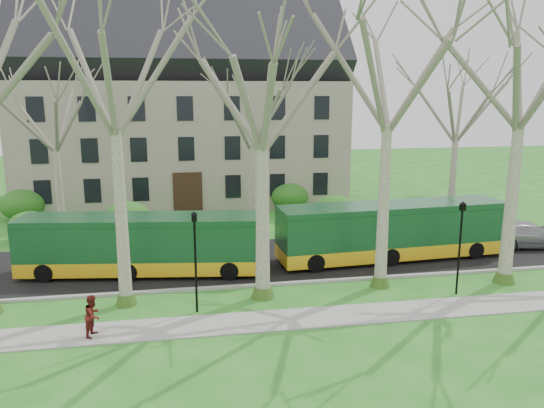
{
  "coord_description": "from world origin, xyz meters",
  "views": [
    {
      "loc": [
        -6.48,
        -22.48,
        9.27
      ],
      "look_at": [
        -2.04,
        3.0,
        3.74
      ],
      "focal_mm": 35.0,
      "sensor_mm": 36.0,
      "label": 1
    }
  ],
  "objects_px": {
    "bus_lead": "(145,244)",
    "bus_follow": "(392,230)",
    "pedestrian_b": "(93,315)",
    "sedan": "(528,235)"
  },
  "relations": [
    {
      "from": "pedestrian_b",
      "to": "bus_lead",
      "type": "bearing_deg",
      "value": 6.59
    },
    {
      "from": "bus_follow",
      "to": "sedan",
      "type": "height_order",
      "value": "bus_follow"
    },
    {
      "from": "bus_lead",
      "to": "pedestrian_b",
      "type": "bearing_deg",
      "value": -94.65
    },
    {
      "from": "bus_follow",
      "to": "bus_lead",
      "type": "bearing_deg",
      "value": 176.93
    },
    {
      "from": "bus_lead",
      "to": "sedan",
      "type": "height_order",
      "value": "bus_lead"
    },
    {
      "from": "bus_lead",
      "to": "bus_follow",
      "type": "relative_size",
      "value": 0.97
    },
    {
      "from": "bus_lead",
      "to": "bus_follow",
      "type": "distance_m",
      "value": 13.47
    },
    {
      "from": "bus_follow",
      "to": "sedan",
      "type": "bearing_deg",
      "value": 0.56
    },
    {
      "from": "bus_lead",
      "to": "pedestrian_b",
      "type": "relative_size",
      "value": 7.65
    },
    {
      "from": "bus_lead",
      "to": "sedan",
      "type": "xyz_separation_m",
      "value": [
        22.39,
        0.87,
        -0.8
      ]
    }
  ]
}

